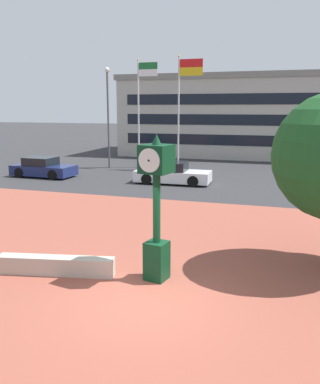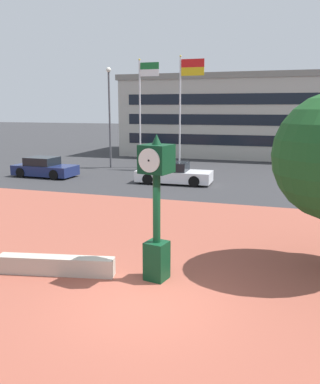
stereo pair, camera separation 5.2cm
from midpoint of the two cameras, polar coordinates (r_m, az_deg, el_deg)
ground_plane at (r=9.85m, az=-2.27°, el=-15.19°), size 200.00×200.00×0.00m
plaza_brick_paving at (r=12.72m, az=2.73°, el=-8.79°), size 44.00×14.54×0.01m
planter_wall at (r=11.60m, az=-14.46°, el=-9.93°), size 3.22×1.02×0.50m
street_clock at (r=10.40m, az=-0.62°, el=-1.69°), size 0.84×0.87×3.82m
car_street_mid at (r=24.41m, az=1.62°, el=2.55°), size 4.52×1.94×1.28m
car_street_far at (r=27.86m, az=-16.08°, el=3.24°), size 4.18×2.08×1.28m
flagpole_primary at (r=30.69m, az=-2.77°, el=12.13°), size 1.54×0.14×7.91m
flagpole_secondary at (r=29.76m, az=3.04°, el=12.59°), size 1.77×0.14×8.04m
civic_building at (r=40.49m, az=11.07°, el=10.43°), size 21.66×10.27×7.37m
street_lamp_post at (r=30.92m, az=-7.33°, el=11.55°), size 0.36×0.36×7.32m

